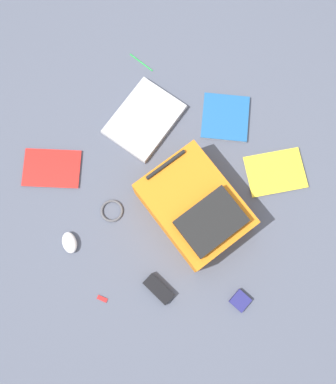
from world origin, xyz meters
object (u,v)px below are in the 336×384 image
book_blue (275,172)px  usb_stick (102,299)px  pen_black (141,62)px  book_red (225,118)px  laptop (144,119)px  computer_mouse (70,243)px  earbud_pouch (240,301)px  cable_coil (112,211)px  backpack (195,208)px  book_manual (52,168)px  power_brick (159,289)px

book_blue → usb_stick: (-0.91, 0.34, -0.00)m
pen_black → book_red: bearing=-92.3°
laptop → book_red: (0.22, -0.32, -0.01)m
book_red → usb_stick: (-1.01, 0.00, -0.01)m
laptop → computer_mouse: computer_mouse is taller
earbud_pouch → pen_black: bearing=54.9°
usb_stick → computer_mouse: bearing=65.3°
laptop → cable_coil: 0.46m
book_blue → cable_coil: (-0.57, 0.53, -0.00)m
backpack → book_manual: bearing=106.6°
laptop → cable_coil: bearing=-164.7°
laptop → usb_stick: bearing=-158.4°
backpack → book_manual: backpack is taller
book_red → earbud_pouch: (-0.69, -0.50, 0.00)m
cable_coil → book_blue: bearing=-43.0°
computer_mouse → pen_black: bearing=-127.6°
laptop → cable_coil: laptop is taller
pen_black → usb_stick: (-1.03, -0.50, 0.00)m
cable_coil → pen_black: cable_coil is taller
book_blue → cable_coil: bearing=137.0°
book_manual → computer_mouse: 0.36m
backpack → book_blue: 0.43m
book_red → earbud_pouch: size_ratio=4.26×
laptop → pen_black: laptop is taller
power_brick → usb_stick: (-0.17, 0.18, -0.01)m
book_blue → book_red: 0.35m
laptop → earbud_pouch: 0.94m
usb_stick → power_brick: bearing=-46.9°
laptop → book_blue: laptop is taller
backpack → usb_stick: bearing=167.2°
book_red → computer_mouse: size_ratio=3.09×
laptop → book_manual: 0.49m
backpack → computer_mouse: size_ratio=5.47×
book_blue → power_brick: size_ratio=2.38×
book_manual → usb_stick: size_ratio=6.95×
laptop → pen_black: size_ratio=2.47×
book_red → earbud_pouch: 0.85m
backpack → book_manual: 0.70m
backpack → pen_black: backpack is taller
power_brick → pen_black: (0.86, 0.68, -0.01)m
book_manual → book_red: book_red is taller
power_brick → cable_coil: bearing=65.2°
book_manual → book_blue: book_blue is taller
backpack → power_brick: 0.39m
book_blue → usb_stick: book_blue is taller
cable_coil → pen_black: bearing=24.0°
book_red → pen_black: (0.02, 0.50, -0.01)m
pen_black → usb_stick: bearing=-154.3°
computer_mouse → cable_coil: bearing=-159.9°
pen_black → usb_stick: same height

